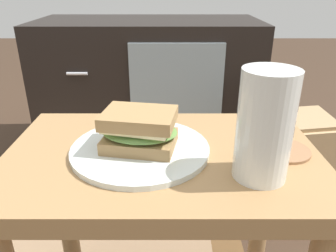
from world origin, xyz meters
name	(u,v)px	position (x,y,z in m)	size (l,w,h in m)	color
side_table	(162,193)	(0.00, 0.00, 0.37)	(0.56, 0.36, 0.46)	#A37A4C
tv_cabinet	(149,85)	(-0.08, 0.95, 0.29)	(0.96, 0.46, 0.58)	black
area_rug	(77,224)	(-0.29, 0.33, 0.00)	(1.05, 0.65, 0.01)	brown
plate	(140,150)	(-0.04, 0.00, 0.47)	(0.25, 0.25, 0.01)	silver
sandwich_front	(139,130)	(-0.04, 0.00, 0.50)	(0.15, 0.12, 0.07)	#9E7A4C
beer_glass	(264,127)	(0.15, -0.08, 0.54)	(0.08, 0.08, 0.17)	silver
coaster	(282,149)	(0.22, 0.00, 0.46)	(0.09, 0.09, 0.01)	#996B47
paper_bag	(291,165)	(0.42, 0.44, 0.17)	(0.25, 0.20, 0.35)	tan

